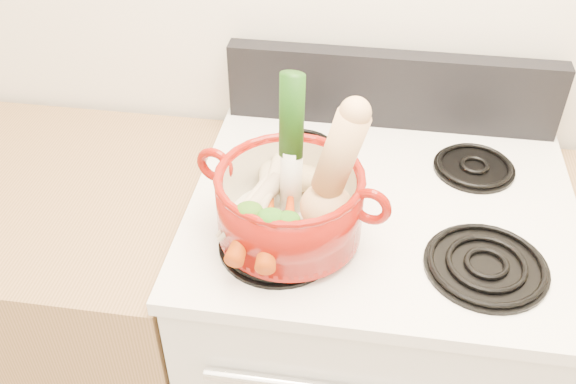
# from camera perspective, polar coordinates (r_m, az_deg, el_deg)

# --- Properties ---
(stove_body) EXTENTS (0.76, 0.65, 0.92)m
(stove_body) POSITION_cam_1_polar(r_m,az_deg,el_deg) (1.67, 6.85, -13.86)
(stove_body) COLOR silver
(stove_body) RESTS_ON floor
(cooktop) EXTENTS (0.78, 0.67, 0.03)m
(cooktop) POSITION_cam_1_polar(r_m,az_deg,el_deg) (1.33, 8.39, -1.37)
(cooktop) COLOR white
(cooktop) RESTS_ON stove_body
(control_backsplash) EXTENTS (0.76, 0.05, 0.18)m
(control_backsplash) POSITION_cam_1_polar(r_m,az_deg,el_deg) (1.52, 9.20, 8.97)
(control_backsplash) COLOR black
(control_backsplash) RESTS_ON cooktop
(burner_front_left) EXTENTS (0.22, 0.22, 0.02)m
(burner_front_left) POSITION_cam_1_polar(r_m,az_deg,el_deg) (1.20, -0.87, -4.50)
(burner_front_left) COLOR black
(burner_front_left) RESTS_ON cooktop
(burner_front_right) EXTENTS (0.22, 0.22, 0.02)m
(burner_front_right) POSITION_cam_1_polar(r_m,az_deg,el_deg) (1.21, 17.21, -6.17)
(burner_front_right) COLOR black
(burner_front_right) RESTS_ON cooktop
(burner_back_left) EXTENTS (0.17, 0.17, 0.02)m
(burner_back_left) POSITION_cam_1_polar(r_m,az_deg,el_deg) (1.43, 1.10, 3.69)
(burner_back_left) COLOR black
(burner_back_left) RESTS_ON cooktop
(burner_back_right) EXTENTS (0.17, 0.17, 0.02)m
(burner_back_right) POSITION_cam_1_polar(r_m,az_deg,el_deg) (1.44, 16.23, 2.22)
(burner_back_right) COLOR black
(burner_back_right) RESTS_ON cooktop
(dutch_oven) EXTENTS (0.33, 0.33, 0.13)m
(dutch_oven) POSITION_cam_1_polar(r_m,az_deg,el_deg) (1.17, 0.15, -1.08)
(dutch_oven) COLOR maroon
(dutch_oven) RESTS_ON burner_front_left
(pot_handle_left) EXTENTS (0.08, 0.04, 0.07)m
(pot_handle_left) POSITION_cam_1_polar(r_m,az_deg,el_deg) (1.20, -6.51, 2.41)
(pot_handle_left) COLOR maroon
(pot_handle_left) RESTS_ON dutch_oven
(pot_handle_right) EXTENTS (0.08, 0.04, 0.07)m
(pot_handle_right) POSITION_cam_1_polar(r_m,az_deg,el_deg) (1.10, 7.37, -1.28)
(pot_handle_right) COLOR maroon
(pot_handle_right) RESTS_ON dutch_oven
(squash) EXTENTS (0.18, 0.14, 0.27)m
(squash) POSITION_cam_1_polar(r_m,az_deg,el_deg) (1.11, 4.24, 1.75)
(squash) COLOR #DAB06F
(squash) RESTS_ON dutch_oven
(leek) EXTENTS (0.05, 0.07, 0.29)m
(leek) POSITION_cam_1_polar(r_m,az_deg,el_deg) (1.13, 0.29, 4.26)
(leek) COLOR silver
(leek) RESTS_ON dutch_oven
(ginger) EXTENTS (0.09, 0.06, 0.05)m
(ginger) POSITION_cam_1_polar(r_m,az_deg,el_deg) (1.25, 1.33, 1.21)
(ginger) COLOR tan
(ginger) RESTS_ON dutch_oven
(parsnip_0) EXTENTS (0.07, 0.25, 0.07)m
(parsnip_0) POSITION_cam_1_polar(r_m,az_deg,el_deg) (1.19, -1.91, -1.20)
(parsnip_0) COLOR beige
(parsnip_0) RESTS_ON dutch_oven
(parsnip_1) EXTENTS (0.12, 0.18, 0.05)m
(parsnip_1) POSITION_cam_1_polar(r_m,az_deg,el_deg) (1.19, -3.52, -0.94)
(parsnip_1) COLOR #F0E1C3
(parsnip_1) RESTS_ON dutch_oven
(parsnip_2) EXTENTS (0.05, 0.18, 0.05)m
(parsnip_2) POSITION_cam_1_polar(r_m,az_deg,el_deg) (1.21, -1.94, 0.27)
(parsnip_2) COLOR beige
(parsnip_2) RESTS_ON dutch_oven
(parsnip_3) EXTENTS (0.12, 0.18, 0.05)m
(parsnip_3) POSITION_cam_1_polar(r_m,az_deg,el_deg) (1.16, -3.42, -1.38)
(parsnip_3) COLOR beige
(parsnip_3) RESTS_ON dutch_oven
(parsnip_4) EXTENTS (0.06, 0.22, 0.06)m
(parsnip_4) POSITION_cam_1_polar(r_m,az_deg,el_deg) (1.21, -1.34, 1.08)
(parsnip_4) COLOR beige
(parsnip_4) RESTS_ON dutch_oven
(carrot_0) EXTENTS (0.06, 0.19, 0.05)m
(carrot_0) POSITION_cam_1_polar(r_m,az_deg,el_deg) (1.14, -1.75, -3.53)
(carrot_0) COLOR #C14209
(carrot_0) RESTS_ON dutch_oven
(carrot_1) EXTENTS (0.04, 0.17, 0.05)m
(carrot_1) POSITION_cam_1_polar(r_m,az_deg,el_deg) (1.14, -3.74, -3.26)
(carrot_1) COLOR #B93F09
(carrot_1) RESTS_ON dutch_oven
(carrot_2) EXTENTS (0.05, 0.17, 0.05)m
(carrot_2) POSITION_cam_1_polar(r_m,az_deg,el_deg) (1.15, 0.15, -2.38)
(carrot_2) COLOR #CC3D0A
(carrot_2) RESTS_ON dutch_oven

